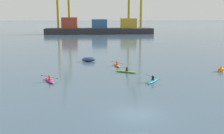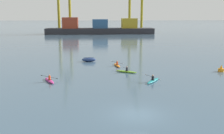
# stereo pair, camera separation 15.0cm
# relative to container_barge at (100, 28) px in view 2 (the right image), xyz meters

# --- Properties ---
(ground_plane) EXTENTS (800.00, 800.00, 0.00)m
(ground_plane) POSITION_rel_container_barge_xyz_m (0.75, -98.50, -2.44)
(ground_plane) COLOR #425B70
(container_barge) EXTENTS (48.46, 8.49, 7.36)m
(container_barge) POSITION_rel_container_barge_xyz_m (0.00, 0.00, 0.00)
(container_barge) COLOR #28282D
(container_barge) RESTS_ON ground
(capsized_dinghy) EXTENTS (2.66, 1.24, 0.76)m
(capsized_dinghy) POSITION_rel_container_barge_xyz_m (-3.79, -72.26, -2.09)
(capsized_dinghy) COLOR navy
(capsized_dinghy) RESTS_ON ground
(channel_buoy) EXTENTS (0.90, 0.90, 1.00)m
(channel_buoy) POSITION_rel_container_barge_xyz_m (16.28, -82.27, -2.08)
(channel_buoy) COLOR orange
(channel_buoy) RESTS_ON ground
(kayak_magenta) EXTENTS (2.02, 3.33, 1.02)m
(kayak_magenta) POSITION_rel_container_barge_xyz_m (-8.61, -86.55, -2.27)
(kayak_magenta) COLOR #C13384
(kayak_magenta) RESTS_ON ground
(kayak_teal) EXTENTS (2.46, 3.12, 0.95)m
(kayak_teal) POSITION_rel_container_barge_xyz_m (4.62, -87.60, -2.27)
(kayak_teal) COLOR teal
(kayak_teal) RESTS_ON ground
(kayak_lime) EXTENTS (3.21, 2.30, 1.01)m
(kayak_lime) POSITION_rel_container_barge_xyz_m (1.91, -81.86, -2.27)
(kayak_lime) COLOR #7ABC2D
(kayak_lime) RESTS_ON ground
(kayak_orange) EXTENTS (2.21, 3.45, 0.95)m
(kayak_orange) POSITION_rel_container_barge_xyz_m (0.97, -76.86, -2.27)
(kayak_orange) COLOR orange
(kayak_orange) RESTS_ON ground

